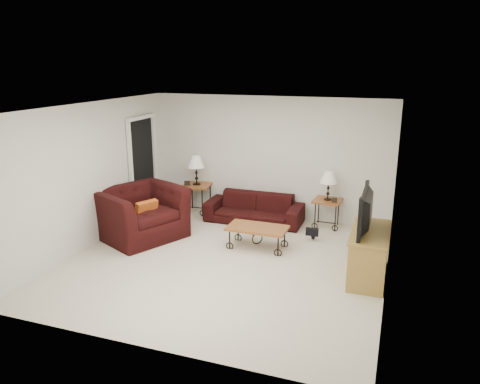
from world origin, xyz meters
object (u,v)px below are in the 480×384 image
coffee_table (257,237)px  side_table_right (327,213)px  armchair (141,213)px  backpack (313,228)px  sofa (254,208)px  television (371,211)px  side_table_left (197,198)px  lamp_right (328,186)px  lamp_left (196,170)px  tv_stand (369,254)px

coffee_table → side_table_right: bearing=56.4°
armchair → backpack: armchair is taller
sofa → television: 3.09m
side_table_left → side_table_right: size_ratio=1.11×
lamp_right → backpack: (-0.12, -0.73, -0.62)m
sofa → coffee_table: sofa is taller
side_table_left → lamp_left: 0.62m
television → lamp_right: bearing=-155.1°
lamp_right → coffee_table: lamp_right is taller
lamp_right → armchair: 3.60m
side_table_left → coffee_table: side_table_left is taller
side_table_left → backpack: bearing=-15.4°
armchair → backpack: size_ratio=3.17×
side_table_left → coffee_table: (1.82, -1.47, -0.12)m
side_table_right → coffee_table: (-0.97, -1.47, -0.09)m
sofa → backpack: size_ratio=4.32×
backpack → television: bearing=-68.3°
sofa → coffee_table: bearing=-70.0°
backpack → tv_stand: bearing=-67.8°
lamp_right → backpack: size_ratio=1.24×
lamp_left → lamp_right: lamp_left is taller
tv_stand → backpack: 1.66m
lamp_right → side_table_right: bearing=0.0°
side_table_right → lamp_left: lamp_left is taller
side_table_right → coffee_table: 1.76m
sofa → side_table_left: (-1.35, 0.18, 0.03)m
side_table_right → tv_stand: bearing=-64.6°
sofa → coffee_table: size_ratio=1.88×
lamp_left → armchair: bearing=-102.3°
sofa → tv_stand: bearing=-37.2°
side_table_left → television: 4.29m
side_table_left → armchair: size_ratio=0.44×
lamp_right → lamp_left: bearing=180.0°
sofa → armchair: (-1.71, -1.50, 0.18)m
side_table_right → lamp_right: 0.56m
side_table_right → armchair: bearing=-152.0°
lamp_left → tv_stand: size_ratio=0.51×
side_table_right → lamp_right: (0.00, 0.00, 0.56)m
lamp_left → armchair: lamp_left is taller
side_table_left → backpack: side_table_left is taller
sofa → lamp_left: (-1.35, 0.18, 0.65)m
sofa → backpack: sofa is taller
coffee_table → sofa: bearing=110.0°
tv_stand → side_table_left: bearing=151.9°
side_table_left → lamp_left: size_ratio=1.00×
sofa → lamp_right: lamp_right is taller
lamp_right → television: (0.93, -2.00, 0.21)m
sofa → side_table_left: size_ratio=3.13×
sofa → lamp_left: size_ratio=3.13×
lamp_left → television: (3.72, -2.00, 0.12)m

